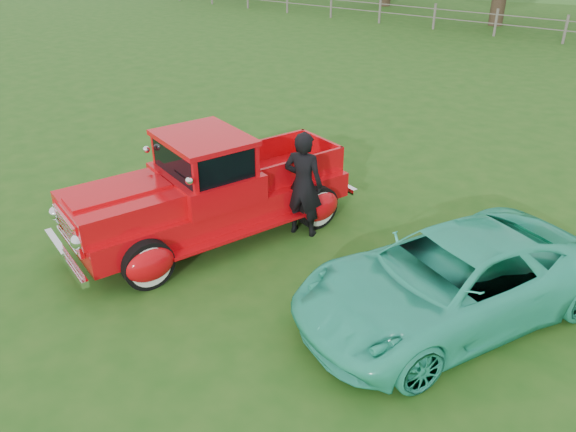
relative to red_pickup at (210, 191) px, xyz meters
The scene contains 5 objects.
ground 1.27m from the red_pickup, 68.29° to the right, with size 140.00×140.00×0.00m, color #205115.
fence_line 21.09m from the red_pickup, 89.01° to the left, with size 48.00×0.12×1.20m.
red_pickup is the anchor object (origin of this frame).
teal_sedan 4.09m from the red_pickup, ahead, with size 1.97×4.28×1.19m, color #30C29E.
man 1.53m from the red_pickup, 38.54° to the left, with size 0.66×0.43×1.82m, color black.
Camera 1 is at (5.74, -4.93, 4.76)m, focal length 35.00 mm.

